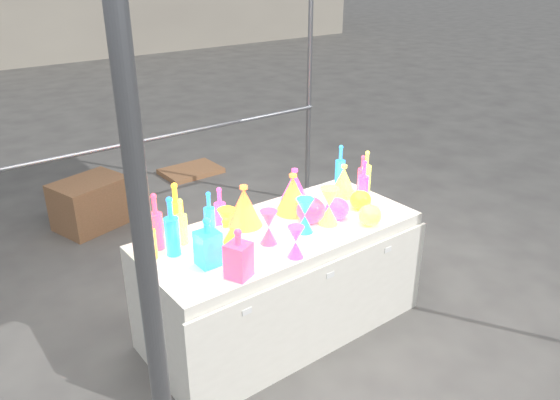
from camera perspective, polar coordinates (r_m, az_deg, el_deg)
ground at (r=3.86m, az=0.00°, el=-12.95°), size 80.00×80.00×0.00m
display_table at (r=3.64m, az=0.09°, el=-8.33°), size 1.84×0.83×0.75m
cardboard_box_closed at (r=5.37m, az=-19.15°, el=-0.34°), size 0.72×0.60×0.45m
cardboard_box_flat at (r=6.47m, az=-9.28°, el=3.01°), size 0.66×0.48×0.06m
bottle_0 at (r=3.40m, az=-10.81°, el=-0.87°), size 0.11×0.11×0.34m
bottle_1 at (r=3.34m, az=-7.40°, el=-1.47°), size 0.08×0.08×0.30m
bottle_2 at (r=3.24m, az=-12.83°, el=-2.18°), size 0.08×0.08×0.35m
bottle_3 at (r=3.41m, az=-6.30°, el=-0.91°), size 0.08×0.08×0.29m
bottle_4 at (r=3.28m, az=-10.26°, el=-2.19°), size 0.08×0.08×0.29m
bottle_5 at (r=3.14m, az=-14.13°, el=-3.29°), size 0.10×0.10×0.34m
bottle_6 at (r=3.16m, az=-13.51°, el=-3.70°), size 0.09×0.09×0.28m
bottle_7 at (r=3.16m, az=-11.27°, el=-2.69°), size 0.11×0.11×0.36m
decanter_0 at (r=3.11m, az=-5.61°, el=-3.95°), size 0.13×0.13×0.25m
decanter_1 at (r=2.91m, az=-4.36°, el=-5.55°), size 0.16×0.16×0.29m
decanter_2 at (r=3.04m, az=-7.57°, el=-4.30°), size 0.12×0.12×0.29m
hourglass_0 at (r=3.25m, az=-1.19°, el=-2.87°), size 0.14×0.14×0.21m
hourglass_1 at (r=3.11m, az=1.65°, el=-4.41°), size 0.12×0.12×0.19m
hourglass_2 at (r=3.48m, az=5.15°, el=-0.67°), size 0.13×0.13×0.25m
hourglass_3 at (r=3.09m, az=-6.13°, el=-4.73°), size 0.12×0.12×0.20m
hourglass_4 at (r=3.27m, az=-5.58°, el=-2.70°), size 0.12×0.12×0.22m
hourglass_5 at (r=3.38m, az=2.61°, el=-1.62°), size 0.12×0.12×0.22m
globe_0 at (r=3.74m, az=8.41°, el=-0.12°), size 0.18×0.18×0.12m
globe_1 at (r=3.53m, az=9.37°, el=-1.69°), size 0.20×0.20×0.12m
globe_2 at (r=3.52m, az=3.25°, el=-1.23°), size 0.19×0.19×0.15m
globe_3 at (r=3.59m, az=6.01°, el=-1.02°), size 0.19×0.19×0.13m
lampshade_0 at (r=3.63m, az=1.35°, el=0.70°), size 0.27×0.27×0.28m
lampshade_1 at (r=3.46m, az=-3.77°, el=-0.60°), size 0.30×0.30×0.27m
lampshade_2 at (r=3.80m, az=1.53°, el=1.57°), size 0.24×0.24×0.24m
lampshade_3 at (r=3.93m, az=6.65°, el=2.07°), size 0.20×0.20×0.23m
bottle_8 at (r=4.05m, az=6.31°, el=3.53°), size 0.09×0.09×0.33m
bottle_9 at (r=3.99m, az=8.57°, el=2.73°), size 0.08×0.08×0.28m
bottle_10 at (r=3.80m, az=8.72°, el=1.86°), size 0.08×0.08×0.32m
bottle_11 at (r=3.99m, az=9.00°, el=2.96°), size 0.09×0.09×0.32m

